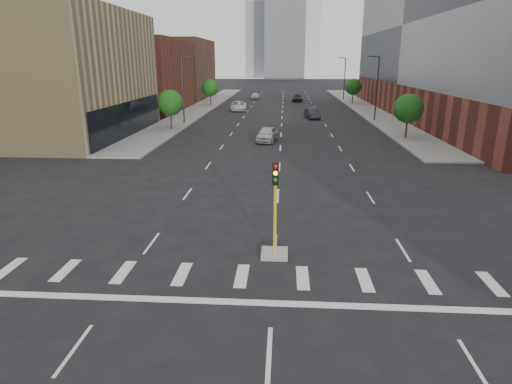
# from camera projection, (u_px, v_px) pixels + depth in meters

# --- Properties ---
(sidewalk_left_far) EXTENTS (5.00, 92.00, 0.15)m
(sidewalk_left_far) POSITION_uv_depth(u_px,v_px,m) (205.00, 106.00, 82.32)
(sidewalk_left_far) COLOR gray
(sidewalk_left_far) RESTS_ON ground
(sidewalk_right_far) EXTENTS (5.00, 92.00, 0.15)m
(sidewalk_right_far) POSITION_uv_depth(u_px,v_px,m) (362.00, 107.00, 80.45)
(sidewalk_right_far) COLOR gray
(sidewalk_right_far) RESTS_ON ground
(building_left_mid) EXTENTS (20.00, 24.00, 14.00)m
(building_left_mid) POSITION_uv_depth(u_px,v_px,m) (40.00, 74.00, 48.64)
(building_left_mid) COLOR tan
(building_left_mid) RESTS_ON ground
(building_left_far_a) EXTENTS (20.00, 22.00, 12.00)m
(building_left_far_a) POSITION_uv_depth(u_px,v_px,m) (124.00, 75.00, 73.72)
(building_left_far_a) COLOR brown
(building_left_far_a) RESTS_ON ground
(building_left_far_b) EXTENTS (20.00, 24.00, 13.00)m
(building_left_far_b) POSITION_uv_depth(u_px,v_px,m) (164.00, 69.00, 98.36)
(building_left_far_b) COLOR brown
(building_left_far_b) RESTS_ON ground
(building_right_main) EXTENTS (24.00, 70.00, 22.00)m
(building_right_main) POSITION_uv_depth(u_px,v_px,m) (484.00, 42.00, 62.97)
(building_right_main) COLOR brown
(building_right_main) RESTS_ON ground
(tower_left) EXTENTS (22.00, 22.00, 70.00)m
(tower_left) POSITION_uv_depth(u_px,v_px,m) (269.00, 4.00, 210.74)
(tower_left) COLOR #B2B7BC
(tower_left) RESTS_ON ground
(tower_right) EXTENTS (20.00, 20.00, 80.00)m
(tower_right) POSITION_uv_depth(u_px,v_px,m) (303.00, 3.00, 246.27)
(tower_right) COLOR #B2B7BC
(tower_right) RESTS_ON ground
(tower_mid) EXTENTS (18.00, 18.00, 44.00)m
(tower_mid) POSITION_uv_depth(u_px,v_px,m) (285.00, 29.00, 195.02)
(tower_mid) COLOR slate
(tower_mid) RESTS_ON ground
(median_traffic_signal) EXTENTS (1.20, 1.20, 4.40)m
(median_traffic_signal) POSITION_uv_depth(u_px,v_px,m) (275.00, 236.00, 19.12)
(median_traffic_signal) COLOR #999993
(median_traffic_signal) RESTS_ON ground
(streetlight_right_a) EXTENTS (1.60, 0.22, 9.07)m
(streetlight_right_a) POSITION_uv_depth(u_px,v_px,m) (376.00, 86.00, 60.98)
(streetlight_right_a) COLOR #2D2D30
(streetlight_right_a) RESTS_ON ground
(streetlight_right_b) EXTENTS (1.60, 0.22, 9.07)m
(streetlight_right_b) POSITION_uv_depth(u_px,v_px,m) (344.00, 77.00, 94.34)
(streetlight_right_b) COLOR #2D2D30
(streetlight_right_b) RESTS_ON ground
(streetlight_left) EXTENTS (1.60, 0.22, 9.07)m
(streetlight_left) POSITION_uv_depth(u_px,v_px,m) (183.00, 87.00, 57.88)
(streetlight_left) COLOR #2D2D30
(streetlight_left) RESTS_ON ground
(tree_left_near) EXTENTS (3.20, 3.20, 4.85)m
(tree_left_near) POSITION_uv_depth(u_px,v_px,m) (170.00, 103.00, 53.63)
(tree_left_near) COLOR #382619
(tree_left_near) RESTS_ON ground
(tree_left_far) EXTENTS (3.20, 3.20, 4.85)m
(tree_left_far) POSITION_uv_depth(u_px,v_px,m) (210.00, 88.00, 82.23)
(tree_left_far) COLOR #382619
(tree_left_far) RESTS_ON ground
(tree_right_near) EXTENTS (3.20, 3.20, 4.85)m
(tree_right_near) POSITION_uv_depth(u_px,v_px,m) (408.00, 109.00, 47.12)
(tree_right_near) COLOR #382619
(tree_right_near) RESTS_ON ground
(tree_right_far) EXTENTS (3.20, 3.20, 4.85)m
(tree_right_far) POSITION_uv_depth(u_px,v_px,m) (353.00, 87.00, 85.25)
(tree_right_far) COLOR #382619
(tree_right_far) RESTS_ON ground
(car_near_left) EXTENTS (2.51, 4.92, 1.60)m
(car_near_left) POSITION_uv_depth(u_px,v_px,m) (267.00, 134.00, 46.45)
(car_near_left) COLOR #B5B4B9
(car_near_left) RESTS_ON ground
(car_mid_right) EXTENTS (2.40, 4.89, 1.54)m
(car_mid_right) POSITION_uv_depth(u_px,v_px,m) (312.00, 114.00, 64.61)
(car_mid_right) COLOR black
(car_mid_right) RESTS_ON ground
(car_far_left) EXTENTS (3.09, 5.97, 1.61)m
(car_far_left) POSITION_uv_depth(u_px,v_px,m) (239.00, 106.00, 74.84)
(car_far_left) COLOR silver
(car_far_left) RESTS_ON ground
(car_deep_right) EXTENTS (2.38, 5.32, 1.51)m
(car_deep_right) POSITION_uv_depth(u_px,v_px,m) (297.00, 98.00, 91.36)
(car_deep_right) COLOR black
(car_deep_right) RESTS_ON ground
(car_distant) EXTENTS (1.91, 4.37, 1.47)m
(car_distant) POSITION_uv_depth(u_px,v_px,m) (255.00, 96.00, 96.79)
(car_distant) COLOR #B3B4B8
(car_distant) RESTS_ON ground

